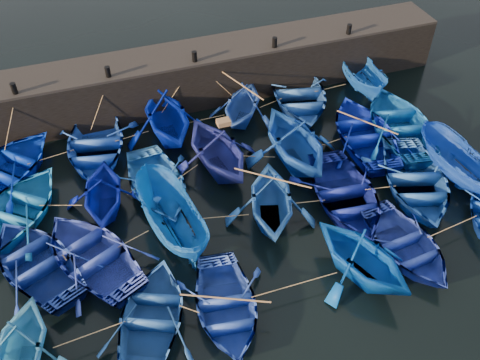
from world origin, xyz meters
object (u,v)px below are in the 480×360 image
object	(u,v)px
boat_0	(5,169)
boat_20	(18,349)
wooden_crate	(224,122)
boat_8	(157,185)
boat_13	(36,261)

from	to	relation	value
boat_0	boat_20	bearing A→B (deg)	137.62
wooden_crate	boat_8	bearing A→B (deg)	-169.62
wooden_crate	boat_0	bearing A→B (deg)	164.83
boat_0	boat_13	bearing A→B (deg)	145.36
boat_20	boat_13	bearing A→B (deg)	95.99
boat_8	boat_13	distance (m)	5.52
boat_13	boat_0	bearing A→B (deg)	-105.37
boat_0	boat_8	xyz separation A→B (m)	(5.84, -2.99, -0.06)
boat_0	wooden_crate	size ratio (longest dim) A/B	9.83
boat_20	wooden_crate	xyz separation A→B (m)	(8.68, 6.73, 1.51)
boat_20	wooden_crate	bearing A→B (deg)	53.61
boat_8	boat_13	world-z (taller)	boat_13
boat_0	boat_8	world-z (taller)	boat_0
boat_0	wooden_crate	world-z (taller)	wooden_crate
boat_8	boat_20	xyz separation A→B (m)	(-5.58, -6.16, 0.50)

